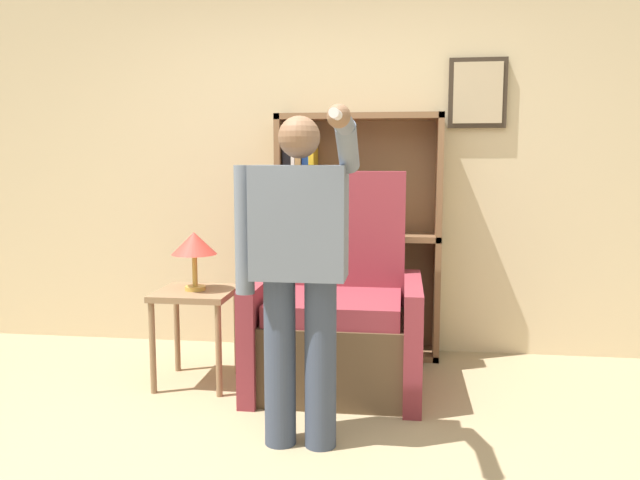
% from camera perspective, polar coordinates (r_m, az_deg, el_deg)
% --- Properties ---
extents(wall_back, '(8.00, 0.11, 2.80)m').
position_cam_1_polar(wall_back, '(4.46, 0.85, 7.91)').
color(wall_back, beige).
rests_on(wall_back, ground_plane).
extents(bookcase, '(1.12, 0.28, 1.66)m').
position_cam_1_polar(bookcase, '(4.33, 1.69, 0.10)').
color(bookcase, brown).
rests_on(bookcase, ground_plane).
extents(armchair, '(1.00, 0.83, 1.29)m').
position_cam_1_polar(armchair, '(3.79, 1.59, -7.32)').
color(armchair, '#4C3823').
rests_on(armchair, ground_plane).
extents(person_standing, '(0.58, 0.78, 1.56)m').
position_cam_1_polar(person_standing, '(2.87, -1.94, -2.07)').
color(person_standing, '#384256').
rests_on(person_standing, ground_plane).
extents(side_table, '(0.45, 0.45, 0.58)m').
position_cam_1_polar(side_table, '(3.86, -11.30, -5.94)').
color(side_table, '#846647').
rests_on(side_table, ground_plane).
extents(table_lamp, '(0.27, 0.27, 0.35)m').
position_cam_1_polar(table_lamp, '(3.79, -11.43, -0.48)').
color(table_lamp, gold).
rests_on(table_lamp, side_table).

